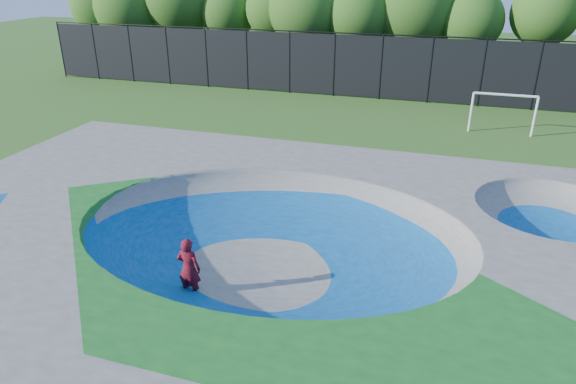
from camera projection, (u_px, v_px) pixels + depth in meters
The scene contains 7 objects.
ground at pixel (273, 270), 14.62m from camera, with size 120.00×120.00×0.00m, color #2F5A19.
skate_deck at pixel (273, 248), 14.31m from camera, with size 22.00×14.00×1.50m, color gray.
skater at pixel (189, 269), 13.12m from camera, with size 0.63×0.41×1.72m, color red.
skateboard at pixel (192, 296), 13.47m from camera, with size 0.78×0.22×0.05m, color black.
soccer_goal at pixel (504, 106), 25.71m from camera, with size 3.13×0.12×2.07m.
fence at pixel (381, 66), 32.05m from camera, with size 48.09×0.09×4.04m.
treeline at pixel (374, 9), 35.65m from camera, with size 53.89×7.73×8.51m.
Camera 1 is at (4.10, -11.74, 8.02)m, focal length 32.00 mm.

